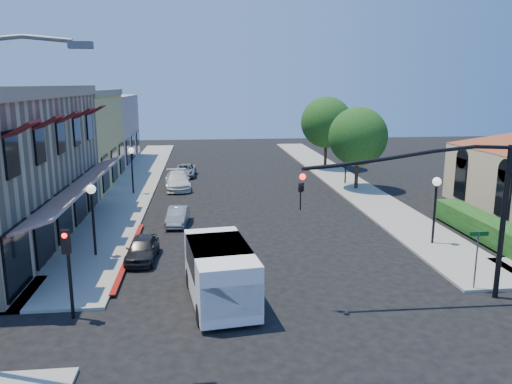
{
  "coord_description": "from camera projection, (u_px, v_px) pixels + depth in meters",
  "views": [
    {
      "loc": [
        -3.31,
        -15.58,
        8.18
      ],
      "look_at": [
        -0.49,
        9.99,
        2.6
      ],
      "focal_mm": 35.0,
      "sensor_mm": 36.0,
      "label": 1
    }
  ],
  "objects": [
    {
      "name": "secondary_signal",
      "position": [
        68.0,
        257.0,
        17.24
      ],
      "size": [
        0.28,
        0.42,
        3.32
      ],
      "color": "black",
      "rests_on": "ground"
    },
    {
      "name": "parked_car_c",
      "position": [
        178.0,
        181.0,
        39.52
      ],
      "size": [
        2.29,
        4.81,
        1.35
      ],
      "primitive_type": "imported",
      "rotation": [
        0.0,
        0.0,
        0.09
      ],
      "color": "silver",
      "rests_on": "ground"
    },
    {
      "name": "ground",
      "position": [
        302.0,
        326.0,
        17.22
      ],
      "size": [
        120.0,
        120.0,
        0.0
      ],
      "primitive_type": "plane",
      "color": "black",
      "rests_on": "ground"
    },
    {
      "name": "yellow_stucco_building",
      "position": [
        49.0,
        140.0,
        40.01
      ],
      "size": [
        10.0,
        12.0,
        7.6
      ],
      "primitive_type": "cube",
      "color": "tan",
      "rests_on": "ground"
    },
    {
      "name": "parked_car_d",
      "position": [
        185.0,
        171.0,
        44.96
      ],
      "size": [
        2.0,
        4.0,
        1.09
      ],
      "primitive_type": "imported",
      "rotation": [
        0.0,
        0.0,
        -0.05
      ],
      "color": "#959899",
      "rests_on": "ground"
    },
    {
      "name": "hedge",
      "position": [
        480.0,
        237.0,
        27.21
      ],
      "size": [
        1.4,
        8.0,
        1.1
      ],
      "primitive_type": "cube",
      "color": "#1A3F12",
      "rests_on": "ground"
    },
    {
      "name": "street_tree_a",
      "position": [
        358.0,
        137.0,
        38.64
      ],
      "size": [
        4.56,
        4.56,
        6.48
      ],
      "color": "black",
      "rests_on": "ground"
    },
    {
      "name": "lamppost_right_near",
      "position": [
        436.0,
        194.0,
        25.32
      ],
      "size": [
        0.44,
        0.44,
        3.57
      ],
      "color": "black",
      "rests_on": "ground"
    },
    {
      "name": "street_name_sign",
      "position": [
        477.0,
        251.0,
        19.8
      ],
      "size": [
        0.8,
        0.06,
        2.5
      ],
      "color": "#595B5E",
      "rests_on": "ground"
    },
    {
      "name": "sidewalk_left",
      "position": [
        138.0,
        181.0,
        42.5
      ],
      "size": [
        3.5,
        50.0,
        0.12
      ],
      "primitive_type": "cube",
      "color": "gray",
      "rests_on": "ground"
    },
    {
      "name": "pink_stucco_building",
      "position": [
        83.0,
        130.0,
        51.73
      ],
      "size": [
        10.0,
        12.0,
        7.0
      ],
      "primitive_type": "cube",
      "color": "tan",
      "rests_on": "ground"
    },
    {
      "name": "street_tree_b",
      "position": [
        326.0,
        122.0,
        48.28
      ],
      "size": [
        4.94,
        4.94,
        7.02
      ],
      "color": "black",
      "rests_on": "ground"
    },
    {
      "name": "white_van",
      "position": [
        220.0,
        270.0,
        18.85
      ],
      "size": [
        2.79,
        5.26,
        2.23
      ],
      "color": "white",
      "rests_on": "ground"
    },
    {
      "name": "sidewalk_right",
      "position": [
        338.0,
        177.0,
        44.37
      ],
      "size": [
        3.5,
        50.0,
        0.12
      ],
      "primitive_type": "cube",
      "color": "gray",
      "rests_on": "ground"
    },
    {
      "name": "lamppost_left_near",
      "position": [
        92.0,
        202.0,
        23.5
      ],
      "size": [
        0.44,
        0.44,
        3.57
      ],
      "color": "black",
      "rests_on": "ground"
    },
    {
      "name": "signal_mast_arm",
      "position": [
        452.0,
        197.0,
        18.43
      ],
      "size": [
        8.01,
        0.39,
        6.0
      ],
      "color": "black",
      "rests_on": "ground"
    },
    {
      "name": "curb_red_strip",
      "position": [
        130.0,
        256.0,
        24.25
      ],
      "size": [
        0.25,
        10.0,
        0.06
      ],
      "primitive_type": "cube",
      "color": "maroon",
      "rests_on": "ground"
    },
    {
      "name": "parked_car_b",
      "position": [
        178.0,
        216.0,
        29.49
      ],
      "size": [
        1.38,
        3.26,
        1.04
      ],
      "primitive_type": "imported",
      "rotation": [
        0.0,
        0.0,
        -0.09
      ],
      "color": "gray",
      "rests_on": "ground"
    },
    {
      "name": "parked_car_a",
      "position": [
        142.0,
        249.0,
        23.55
      ],
      "size": [
        1.51,
        3.4,
        1.14
      ],
      "primitive_type": "imported",
      "rotation": [
        0.0,
        0.0,
        -0.05
      ],
      "color": "black",
      "rests_on": "ground"
    },
    {
      "name": "lamppost_right_far",
      "position": [
        346.0,
        152.0,
        40.86
      ],
      "size": [
        0.44,
        0.44,
        3.57
      ],
      "color": "black",
      "rests_on": "ground"
    },
    {
      "name": "lamppost_left_far",
      "position": [
        132.0,
        159.0,
        37.1
      ],
      "size": [
        0.44,
        0.44,
        3.57
      ],
      "color": "black",
      "rests_on": "ground"
    }
  ]
}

